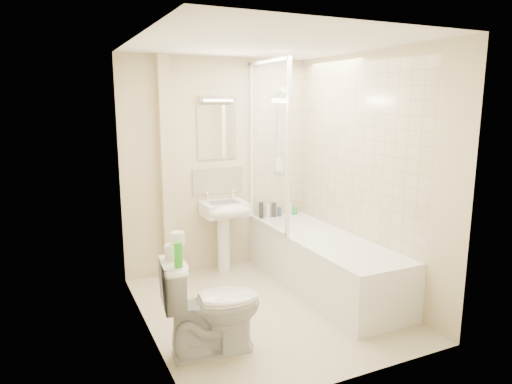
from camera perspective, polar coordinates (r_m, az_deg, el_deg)
name	(u,v)px	position (r m, az deg, el deg)	size (l,w,h in m)	color
floor	(267,308)	(4.45, 1.41, -14.29)	(2.50, 2.50, 0.00)	beige
wall_back	(219,166)	(5.21, -4.68, 3.29)	(2.20, 0.02, 2.40)	beige
wall_left	(144,194)	(3.73, -13.81, -0.20)	(0.02, 2.50, 2.40)	beige
wall_right	(367,175)	(4.67, 13.66, 2.08)	(0.02, 2.50, 2.40)	beige
ceiling	(269,43)	(4.04, 1.58, 18.08)	(2.20, 2.50, 0.02)	white
tile_back	(278,144)	(5.48, 2.73, 6.07)	(0.70, 0.01, 1.75)	beige
tile_right	(354,151)	(4.79, 12.18, 5.08)	(0.01, 2.10, 1.75)	beige
pipe_boxing	(166,170)	(4.98, -11.14, 2.73)	(0.12, 0.12, 2.40)	beige
splashback	(218,181)	(5.22, -4.80, 1.41)	(0.60, 0.01, 0.30)	beige
mirror	(217,132)	(5.16, -4.90, 7.44)	(0.46, 0.01, 0.60)	white
strip_light	(217,99)	(5.12, -4.88, 11.56)	(0.42, 0.07, 0.07)	silver
bathtub	(323,261)	(4.85, 8.40, -8.51)	(0.70, 2.10, 0.55)	white
shower_screen	(268,146)	(4.93, 1.51, 5.79)	(0.04, 0.92, 1.80)	white
shower_fixture	(279,134)	(5.43, 2.95, 7.30)	(0.10, 0.16, 0.99)	white
pedestal_sink	(225,217)	(5.10, -3.84, -3.14)	(0.48, 0.46, 0.93)	white
bottle_black_a	(261,210)	(5.43, 0.66, -2.29)	(0.05, 0.05, 0.20)	black
bottle_white_a	(268,211)	(5.47, 1.47, -2.38)	(0.05, 0.05, 0.16)	white
bottle_black_b	(274,210)	(5.50, 2.25, -2.23)	(0.06, 0.06, 0.17)	black
bottle_blue	(279,212)	(5.54, 2.94, -2.47)	(0.05, 0.05, 0.11)	navy
bottle_white_b	(290,209)	(5.61, 4.25, -2.13)	(0.06, 0.06, 0.15)	silver
bottle_green	(294,211)	(5.64, 4.80, -2.32)	(0.07, 0.07, 0.10)	green
toilet	(212,305)	(3.62, -5.51, -13.87)	(0.80, 0.52, 0.77)	white
toilet_roll_lower	(173,252)	(3.47, -10.37, -7.36)	(0.12, 0.12, 0.11)	white
toilet_roll_upper	(178,238)	(3.45, -9.77, -5.69)	(0.10, 0.10, 0.09)	white
green_bottle	(178,255)	(3.28, -9.69, -7.72)	(0.06, 0.06, 0.18)	green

